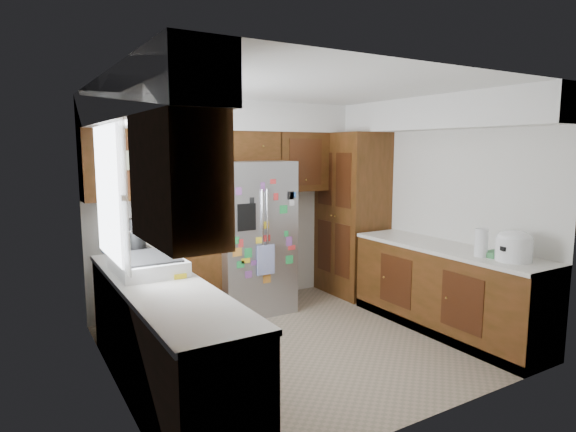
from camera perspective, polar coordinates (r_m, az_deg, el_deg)
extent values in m
plane|color=tan|center=(5.01, 1.90, -14.86)|extent=(3.60, 3.60, 0.00)
cube|color=silver|center=(6.06, -6.28, 1.37)|extent=(3.60, 0.04, 2.50)
cube|color=silver|center=(4.00, -20.25, -2.52)|extent=(0.04, 3.20, 2.50)
cube|color=silver|center=(5.84, 16.98, 0.81)|extent=(0.04, 3.20, 2.50)
cube|color=silver|center=(3.46, 16.57, -3.94)|extent=(3.60, 0.04, 2.50)
cube|color=white|center=(4.65, 2.05, 14.97)|extent=(3.60, 3.20, 0.02)
cube|color=silver|center=(5.86, -5.65, 11.68)|extent=(3.60, 0.38, 0.35)
cube|color=silver|center=(3.99, -18.27, 13.06)|extent=(0.38, 3.20, 0.35)
cube|color=silver|center=(5.67, 16.11, 11.53)|extent=(0.38, 3.20, 0.35)
cube|color=#3C260B|center=(5.48, -16.50, 5.89)|extent=(1.33, 0.34, 0.75)
cube|color=#3C260B|center=(6.44, 3.57, 6.47)|extent=(1.33, 0.34, 0.75)
cube|color=#3C260B|center=(2.87, -13.04, 4.38)|extent=(0.34, 0.85, 0.75)
cube|color=white|center=(4.05, -20.59, 2.60)|extent=(0.02, 0.90, 1.05)
cube|color=white|center=(4.06, -20.06, 2.63)|extent=(0.01, 1.02, 1.15)
cube|color=#1E3AAF|center=(5.33, -14.88, 4.29)|extent=(0.16, 0.02, 0.22)
cube|color=beige|center=(5.24, -18.65, 6.27)|extent=(0.16, 0.02, 0.20)
cube|color=#3C260B|center=(4.01, -14.49, -14.34)|extent=(0.60, 2.60, 0.88)
cube|color=#3C260B|center=(5.65, -12.55, -7.66)|extent=(0.75, 0.60, 0.88)
cube|color=white|center=(3.86, -14.73, -8.00)|extent=(0.63, 2.60, 0.04)
cube|color=white|center=(5.54, -12.69, -3.07)|extent=(0.75, 0.60, 0.04)
cube|color=black|center=(4.17, -14.29, -19.31)|extent=(0.60, 2.60, 0.10)
cube|color=white|center=(3.37, -4.86, -18.19)|extent=(0.01, 0.58, 0.80)
cube|color=#3C260B|center=(5.47, 18.22, -8.39)|extent=(0.60, 2.25, 0.88)
cube|color=white|center=(5.36, 18.43, -3.66)|extent=(0.63, 2.25, 0.04)
cube|color=black|center=(5.59, 18.04, -12.23)|extent=(0.60, 2.25, 0.10)
cube|color=#3C260B|center=(6.49, 7.58, 0.22)|extent=(0.60, 0.90, 2.15)
cube|color=#A4A4A9|center=(5.76, -4.58, -2.48)|extent=(0.90, 0.75, 1.80)
cylinder|color=silver|center=(5.38, -3.03, -1.59)|extent=(0.02, 0.02, 0.90)
cylinder|color=silver|center=(5.41, -2.47, -1.54)|extent=(0.02, 0.02, 0.90)
cube|color=black|center=(5.28, -4.92, -0.15)|extent=(0.22, 0.01, 0.30)
cube|color=silver|center=(5.45, -2.65, -5.22)|extent=(0.22, 0.01, 0.34)
cube|color=green|center=(5.49, -0.52, 0.79)|extent=(0.10, 0.00, 0.09)
cube|color=#8C4C99|center=(5.59, 0.15, -3.03)|extent=(0.08, 0.00, 0.11)
cube|color=red|center=(5.39, -1.78, 4.11)|extent=(0.07, 0.00, 0.05)
cube|color=red|center=(5.29, -5.60, -3.23)|extent=(0.06, 0.00, 0.09)
cube|color=yellow|center=(5.41, -2.56, -1.08)|extent=(0.06, 0.00, 0.08)
cube|color=black|center=(5.52, 0.34, 2.44)|extent=(0.08, 0.00, 0.09)
cube|color=green|center=(5.64, 0.17, -5.20)|extent=(0.09, 0.00, 0.10)
cube|color=black|center=(5.29, -4.29, 1.83)|extent=(0.05, 0.00, 0.07)
cube|color=green|center=(5.34, -5.64, -5.75)|extent=(0.09, 0.00, 0.08)
cube|color=red|center=(5.43, -2.51, -2.64)|extent=(0.09, 0.00, 0.07)
cube|color=yellow|center=(5.36, -5.03, -5.30)|extent=(0.11, 0.00, 0.06)
cube|color=white|center=(5.54, 0.47, 1.81)|extent=(0.06, 0.00, 0.11)
cube|color=green|center=(5.26, -6.31, -2.92)|extent=(0.10, 0.00, 0.08)
cube|color=yellow|center=(5.39, -3.43, -2.89)|extent=(0.08, 0.00, 0.07)
cube|color=#8C4C99|center=(5.41, -4.69, -6.93)|extent=(0.08, 0.00, 0.08)
cube|color=blue|center=(5.54, 0.62, 2.51)|extent=(0.08, 0.00, 0.07)
cube|color=#8C4C99|center=(5.21, -5.85, 2.94)|extent=(0.07, 0.00, 0.08)
cube|color=orange|center=(5.54, -2.51, -7.35)|extent=(0.10, 0.00, 0.12)
cube|color=#8C4C99|center=(5.33, -2.99, 3.47)|extent=(0.05, 0.00, 0.10)
cube|color=green|center=(5.55, -0.19, -2.12)|extent=(0.05, 0.00, 0.07)
cube|color=#8C4C99|center=(5.42, -4.00, -5.56)|extent=(0.08, 0.00, 0.05)
cube|color=orange|center=(5.29, -6.03, -4.28)|extent=(0.11, 0.00, 0.10)
cube|color=red|center=(5.42, -1.43, 2.30)|extent=(0.06, 0.00, 0.08)
cube|color=red|center=(5.62, 0.45, -3.78)|extent=(0.09, 0.00, 0.05)
cube|color=green|center=(5.36, -4.73, -4.39)|extent=(0.09, 0.00, 0.11)
cube|color=#3C260B|center=(5.87, -5.68, 8.25)|extent=(0.96, 0.34, 0.35)
sphere|color=blue|center=(5.69, -8.37, 11.42)|extent=(0.29, 0.29, 0.29)
cylinder|color=black|center=(5.96, -4.33, 10.81)|extent=(0.32, 0.32, 0.18)
ellipsoid|color=#333338|center=(5.96, -4.34, 11.68)|extent=(0.29, 0.29, 0.13)
cube|color=white|center=(4.21, -16.31, -5.58)|extent=(0.52, 0.70, 0.12)
cube|color=black|center=(4.20, -16.34, -4.72)|extent=(0.44, 0.60, 0.02)
cylinder|color=silver|center=(4.13, -19.08, -3.68)|extent=(0.02, 0.02, 0.30)
cylinder|color=silver|center=(4.12, -18.34, -1.84)|extent=(0.16, 0.02, 0.02)
cube|color=yellow|center=(4.01, -13.00, -6.73)|extent=(0.10, 0.18, 0.04)
cube|color=black|center=(4.75, -17.40, -4.22)|extent=(0.18, 0.14, 0.10)
cylinder|color=black|center=(4.72, -17.50, -1.96)|extent=(0.16, 0.16, 0.28)
cylinder|color=#A4A4A9|center=(4.83, -18.74, -3.47)|extent=(0.14, 0.14, 0.20)
sphere|color=white|center=(5.11, -17.64, -2.81)|extent=(0.20, 0.20, 0.20)
cube|color=#3F72B2|center=(5.14, -20.42, -2.99)|extent=(0.14, 0.10, 0.18)
cube|color=#BFB28C|center=(5.33, -17.75, -2.72)|extent=(0.10, 0.08, 0.14)
cylinder|color=white|center=(4.50, -17.54, -4.83)|extent=(0.08, 0.08, 0.11)
cylinder|color=white|center=(4.89, 25.20, -3.59)|extent=(0.32, 0.32, 0.22)
ellipsoid|color=white|center=(4.87, 25.28, -2.34)|extent=(0.31, 0.31, 0.14)
cube|color=black|center=(4.76, 24.20, -3.55)|extent=(0.04, 0.06, 0.04)
cylinder|color=white|center=(4.94, 21.93, -2.96)|extent=(0.12, 0.12, 0.27)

